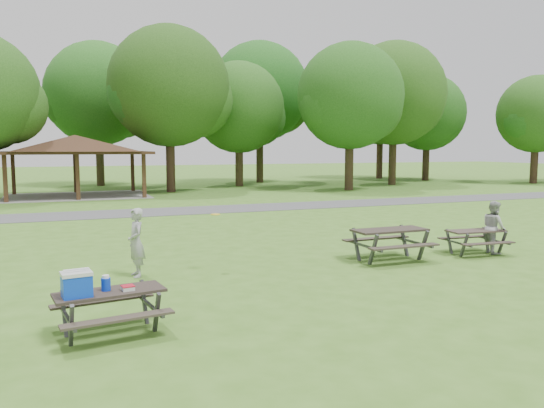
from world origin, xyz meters
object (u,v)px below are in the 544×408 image
Objects in this scene: frisbee_thrower at (136,243)px; frisbee_catcher at (494,227)px; picnic_table_near at (100,295)px; picnic_table_middle at (390,236)px.

frisbee_catcher is (9.77, -0.94, -0.05)m from frisbee_thrower.
frisbee_thrower is 1.07× the size of frisbee_catcher.
frisbee_thrower is (1.06, 3.82, 0.13)m from picnic_table_near.
frisbee_catcher is (3.28, -0.29, 0.11)m from picnic_table_middle.
frisbee_catcher is at bearing -5.14° from picnic_table_middle.
picnic_table_near is 8.18m from picnic_table_middle.
picnic_table_middle is at bearing 102.47° from frisbee_catcher.
frisbee_thrower reaches higher than picnic_table_middle.
picnic_table_near is 11.20m from frisbee_catcher.
picnic_table_middle is at bearing 22.76° from picnic_table_near.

